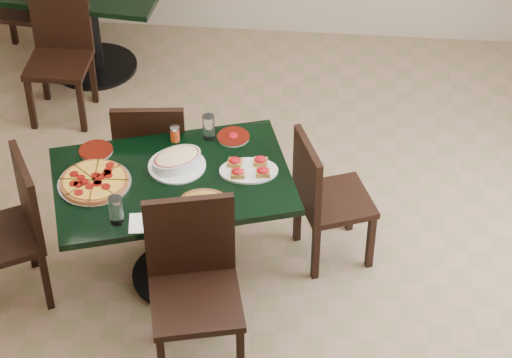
# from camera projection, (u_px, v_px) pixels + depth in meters

# --- Properties ---
(floor) EXTENTS (5.50, 5.50, 0.00)m
(floor) POSITION_uv_depth(u_px,v_px,m) (236.00, 272.00, 5.91)
(floor) COLOR brown
(floor) RESTS_ON ground
(main_table) EXTENTS (1.47, 1.17, 0.75)m
(main_table) POSITION_uv_depth(u_px,v_px,m) (174.00, 203.00, 5.52)
(main_table) COLOR black
(main_table) RESTS_ON floor
(back_table) EXTENTS (1.24, 0.96, 0.75)m
(back_table) POSITION_uv_depth(u_px,v_px,m) (89.00, 7.00, 7.26)
(back_table) COLOR black
(back_table) RESTS_ON floor
(chair_far) EXTENTS (0.46, 0.46, 0.90)m
(chair_far) POSITION_uv_depth(u_px,v_px,m) (152.00, 153.00, 5.97)
(chair_far) COLOR black
(chair_far) RESTS_ON floor
(chair_near) EXTENTS (0.56, 0.56, 0.99)m
(chair_near) POSITION_uv_depth(u_px,v_px,m) (193.00, 277.00, 5.10)
(chair_near) COLOR black
(chair_near) RESTS_ON floor
(chair_right) EXTENTS (0.52, 0.52, 0.86)m
(chair_right) POSITION_uv_depth(u_px,v_px,m) (323.00, 194.00, 5.72)
(chair_right) COLOR black
(chair_right) RESTS_ON floor
(chair_left) EXTENTS (0.58, 0.58, 0.92)m
(chair_left) POSITION_uv_depth(u_px,v_px,m) (12.00, 225.00, 5.46)
(chair_left) COLOR black
(chair_left) RESTS_ON floor
(back_chair_near) EXTENTS (0.42, 0.42, 0.89)m
(back_chair_near) POSITION_uv_depth(u_px,v_px,m) (60.00, 49.00, 6.88)
(back_chair_near) COLOR black
(back_chair_near) RESTS_ON floor
(pepperoni_pizza) EXTENTS (0.40, 0.40, 0.04)m
(pepperoni_pizza) POSITION_uv_depth(u_px,v_px,m) (94.00, 182.00, 5.36)
(pepperoni_pizza) COLOR silver
(pepperoni_pizza) RESTS_ON main_table
(lasagna_casserole) EXTENTS (0.34, 0.32, 0.09)m
(lasagna_casserole) POSITION_uv_depth(u_px,v_px,m) (177.00, 160.00, 5.45)
(lasagna_casserole) COLOR silver
(lasagna_casserole) RESTS_ON main_table
(bread_basket) EXTENTS (0.26, 0.19, 0.10)m
(bread_basket) POSITION_uv_depth(u_px,v_px,m) (203.00, 201.00, 5.20)
(bread_basket) COLOR brown
(bread_basket) RESTS_ON main_table
(bruschetta_platter) EXTENTS (0.35, 0.26, 0.05)m
(bruschetta_platter) POSITION_uv_depth(u_px,v_px,m) (249.00, 168.00, 5.43)
(bruschetta_platter) COLOR silver
(bruschetta_platter) RESTS_ON main_table
(side_plate_near) EXTENTS (0.18, 0.18, 0.02)m
(side_plate_near) POSITION_uv_depth(u_px,v_px,m) (164.00, 219.00, 5.14)
(side_plate_near) COLOR silver
(side_plate_near) RESTS_ON main_table
(side_plate_far_r) EXTENTS (0.18, 0.18, 0.03)m
(side_plate_far_r) POSITION_uv_depth(u_px,v_px,m) (233.00, 137.00, 5.68)
(side_plate_far_r) COLOR silver
(side_plate_far_r) RESTS_ON main_table
(side_plate_far_l) EXTENTS (0.19, 0.19, 0.02)m
(side_plate_far_l) POSITION_uv_depth(u_px,v_px,m) (96.00, 151.00, 5.58)
(side_plate_far_l) COLOR silver
(side_plate_far_l) RESTS_ON main_table
(napkin_setting) EXTENTS (0.17, 0.17, 0.01)m
(napkin_setting) POSITION_uv_depth(u_px,v_px,m) (144.00, 223.00, 5.12)
(napkin_setting) COLOR white
(napkin_setting) RESTS_ON main_table
(water_glass_a) EXTENTS (0.07, 0.07, 0.15)m
(water_glass_a) POSITION_uv_depth(u_px,v_px,m) (209.00, 127.00, 5.64)
(water_glass_a) COLOR white
(water_glass_a) RESTS_ON main_table
(water_glass_b) EXTENTS (0.07, 0.07, 0.16)m
(water_glass_b) POSITION_uv_depth(u_px,v_px,m) (116.00, 210.00, 5.08)
(water_glass_b) COLOR white
(water_glass_b) RESTS_ON main_table
(pepper_shaker) EXTENTS (0.05, 0.05, 0.09)m
(pepper_shaker) POSITION_uv_depth(u_px,v_px,m) (175.00, 134.00, 5.64)
(pepper_shaker) COLOR #CB4715
(pepper_shaker) RESTS_ON main_table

